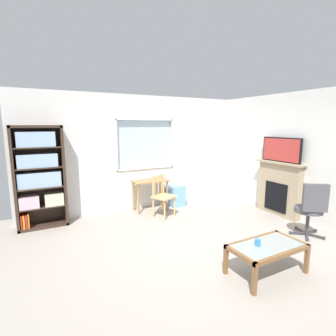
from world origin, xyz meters
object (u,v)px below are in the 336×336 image
Objects in this scene: fireplace at (279,188)px; coffee_table at (267,249)px; desk_under_window at (150,186)px; sippy_cup at (258,242)px; bookshelf at (39,174)px; office_chair at (311,207)px; plastic_drawer_unit at (176,195)px; tv at (281,150)px; wooden_chair at (163,196)px.

fireplace is 1.17× the size of coffee_table.
sippy_cup is at bearing -87.16° from desk_under_window.
bookshelf is 5.03m from office_chair.
desk_under_window is 2.87m from fireplace.
plastic_drawer_unit is 2.98m from office_chair.
plastic_drawer_unit is 2.63m from tv.
office_chair reaches higher than plastic_drawer_unit.
office_chair is at bearing -66.92° from plastic_drawer_unit.
coffee_table is (0.28, -3.13, -0.23)m from desk_under_window.
plastic_drawer_unit is 2.38m from fireplace.
office_chair is at bearing -55.07° from desk_under_window.
bookshelf is at bearing 146.10° from office_chair.
tv is 2.83m from sippy_cup.
sippy_cup is at bearing -87.84° from wooden_chair.
fireplace reaches higher than desk_under_window.
fireplace is 1.27× the size of tv.
fireplace is at bearing 0.00° from tv.
plastic_drawer_unit is at bearing 135.13° from fireplace.
plastic_drawer_unit is at bearing 134.82° from tv.
wooden_chair is at bearing 154.77° from fireplace.
coffee_table is at bearing -51.65° from bookshelf.
plastic_drawer_unit is (0.71, 0.05, -0.32)m from desk_under_window.
office_chair is 0.98× the size of coffee_table.
wooden_chair is (0.06, -0.52, -0.11)m from desk_under_window.
fireplace is 1.19× the size of office_chair.
tv is 0.92× the size of coffee_table.
desk_under_window is 0.78m from plastic_drawer_unit.
plastic_drawer_unit is at bearing 4.03° from desk_under_window.
fireplace is (4.66, -1.72, -0.45)m from bookshelf.
sippy_cup is at bearing -146.29° from tv.
wooden_chair is at bearing 154.60° from tv.
desk_under_window is at bearing -175.97° from plastic_drawer_unit.
tv reaches higher than wooden_chair.
bookshelf is 3.85× the size of plastic_drawer_unit.
sippy_cup is (0.15, -3.08, -0.12)m from desk_under_window.
desk_under_window is 3.09m from sippy_cup.
desk_under_window is 2.99m from tv.
fireplace is at bearing 35.97° from coffee_table.
tv is at bearing -20.32° from bookshelf.
tv reaches higher than desk_under_window.
desk_under_window is 0.82× the size of office_chair.
plastic_drawer_unit is at bearing 79.93° from sippy_cup.
wooden_chair is at bearing 130.00° from office_chair.
sippy_cup is (-2.21, -1.47, -1.00)m from tv.
fireplace is 1.19m from office_chair.
bookshelf is 4.98m from fireplace.
office_chair is (-0.49, -1.07, -0.90)m from tv.
bookshelf is 1.66× the size of fireplace.
wooden_chair is 2.83m from office_chair.
plastic_drawer_unit is 3.21m from coffee_table.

